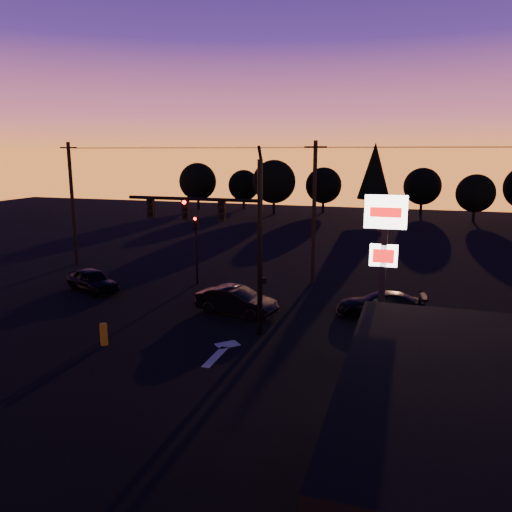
% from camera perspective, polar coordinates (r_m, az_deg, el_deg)
% --- Properties ---
extents(ground, '(120.00, 120.00, 0.00)m').
position_cam_1_polar(ground, '(20.45, -7.05, -12.26)').
color(ground, black).
rests_on(ground, ground).
extents(lane_arrow, '(1.20, 3.10, 0.01)m').
position_cam_1_polar(lane_arrow, '(21.68, -3.98, -10.75)').
color(lane_arrow, beige).
rests_on(lane_arrow, ground).
extents(traffic_signal_mast, '(6.79, 0.52, 8.58)m').
position_cam_1_polar(traffic_signal_mast, '(22.65, -3.42, 3.23)').
color(traffic_signal_mast, black).
rests_on(traffic_signal_mast, ground).
extents(secondary_signal, '(0.30, 0.31, 4.35)m').
position_cam_1_polar(secondary_signal, '(31.68, -6.85, 1.84)').
color(secondary_signal, black).
rests_on(secondary_signal, ground).
extents(pylon_sign, '(1.50, 0.28, 6.80)m').
position_cam_1_polar(pylon_sign, '(18.76, 14.42, 1.00)').
color(pylon_sign, black).
rests_on(pylon_sign, ground).
extents(utility_pole_0, '(1.40, 0.26, 9.00)m').
position_cam_1_polar(utility_pole_0, '(39.27, -20.24, 5.67)').
color(utility_pole_0, black).
rests_on(utility_pole_0, ground).
extents(utility_pole_1, '(1.40, 0.26, 9.00)m').
position_cam_1_polar(utility_pole_1, '(31.71, 6.64, 5.01)').
color(utility_pole_1, black).
rests_on(utility_pole_1, ground).
extents(power_wires, '(36.00, 1.22, 0.07)m').
position_cam_1_polar(power_wires, '(31.49, 6.82, 12.21)').
color(power_wires, black).
rests_on(power_wires, ground).
extents(bollard, '(0.33, 0.33, 0.98)m').
position_cam_1_polar(bollard, '(23.06, -17.00, -8.56)').
color(bollard, gold).
rests_on(bollard, ground).
extents(tree_0, '(5.36, 5.36, 6.74)m').
position_cam_1_polar(tree_0, '(73.43, -6.67, 8.44)').
color(tree_0, black).
rests_on(tree_0, ground).
extents(tree_1, '(4.54, 4.54, 5.71)m').
position_cam_1_polar(tree_1, '(74.06, -1.41, 8.06)').
color(tree_1, black).
rests_on(tree_1, ground).
extents(tree_2, '(5.77, 5.78, 7.26)m').
position_cam_1_polar(tree_2, '(67.47, 2.07, 8.49)').
color(tree_2, black).
rests_on(tree_2, ground).
extents(tree_3, '(4.95, 4.95, 6.22)m').
position_cam_1_polar(tree_3, '(70.10, 7.73, 8.00)').
color(tree_3, black).
rests_on(tree_3, ground).
extents(tree_4, '(4.18, 4.18, 9.50)m').
position_cam_1_polar(tree_4, '(66.16, 13.39, 9.46)').
color(tree_4, black).
rests_on(tree_4, ground).
extents(tree_5, '(4.95, 4.95, 6.22)m').
position_cam_1_polar(tree_5, '(71.09, 18.48, 7.56)').
color(tree_5, black).
rests_on(tree_5, ground).
extents(tree_6, '(4.54, 4.54, 5.71)m').
position_cam_1_polar(tree_6, '(65.50, 23.80, 6.57)').
color(tree_6, black).
rests_on(tree_6, ground).
extents(car_left, '(4.27, 3.10, 1.35)m').
position_cam_1_polar(car_left, '(31.88, -18.19, -2.64)').
color(car_left, black).
rests_on(car_left, ground).
extents(car_mid, '(4.51, 2.25, 1.42)m').
position_cam_1_polar(car_mid, '(26.07, -2.24, -5.14)').
color(car_mid, black).
rests_on(car_mid, ground).
extents(car_right, '(4.65, 2.35, 1.29)m').
position_cam_1_polar(car_right, '(26.46, 14.03, -5.39)').
color(car_right, black).
rests_on(car_right, ground).
extents(suv_parked, '(4.13, 4.94, 1.25)m').
position_cam_1_polar(suv_parked, '(15.79, 16.77, -17.87)').
color(suv_parked, black).
rests_on(suv_parked, ground).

